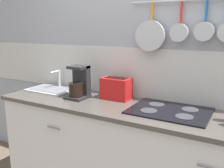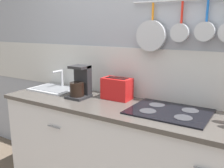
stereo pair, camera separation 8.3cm
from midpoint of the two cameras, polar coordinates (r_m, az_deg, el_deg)
name	(u,v)px [view 1 (the left image)]	position (r m, az deg, el deg)	size (l,w,h in m)	color
wall_back	(152,60)	(2.23, 8.00, 5.47)	(7.20, 0.15, 2.60)	#999EA8
cabinet_base	(134,162)	(2.21, 3.91, -17.40)	(2.48, 0.56, 0.89)	silver
countertop	(135,110)	(2.02, 4.11, -5.98)	(2.52, 0.59, 0.03)	#4C4742
sink_basin	(52,89)	(2.65, -14.42, -1.01)	(0.46, 0.33, 0.19)	#B7BABF
coffee_maker	(79,85)	(2.30, -8.53, -0.14)	(0.18, 0.20, 0.30)	#262628
toaster	(116,88)	(2.24, -0.09, -1.02)	(0.27, 0.16, 0.20)	red
cooktop	(170,111)	(1.97, 11.85, -6.01)	(0.60, 0.45, 0.01)	black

